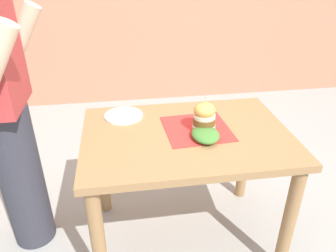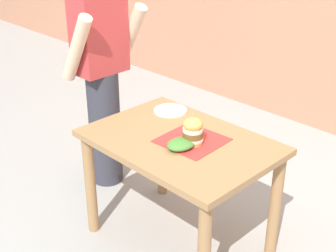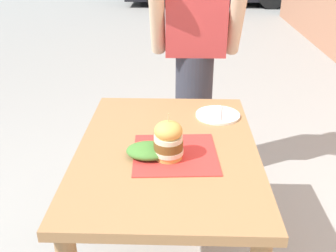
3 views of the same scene
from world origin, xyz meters
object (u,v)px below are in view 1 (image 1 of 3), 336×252
at_px(side_plate_with_forks, 124,116).
at_px(patio_table, 186,154).
at_px(side_salad, 205,134).
at_px(diner_across_table, 4,110).
at_px(sandwich, 204,117).
at_px(pickle_spear, 201,137).

bearing_deg(side_plate_with_forks, patio_table, -126.87).
xyz_separation_m(side_salad, diner_across_table, (0.22, 1.00, 0.11)).
bearing_deg(patio_table, sandwich, -85.64).
relative_size(sandwich, diner_across_table, 0.12).
height_order(sandwich, side_plate_with_forks, sandwich).
height_order(sandwich, side_salad, sandwich).
bearing_deg(diner_across_table, pickle_spear, -102.63).
distance_m(patio_table, pickle_spear, 0.17).
bearing_deg(pickle_spear, sandwich, -23.52).
bearing_deg(pickle_spear, side_plate_with_forks, 50.01).
height_order(sandwich, diner_across_table, diner_across_table).
height_order(pickle_spear, side_plate_with_forks, pickle_spear).
xyz_separation_m(pickle_spear, diner_across_table, (0.22, 0.98, 0.12)).
bearing_deg(diner_across_table, patio_table, -98.84).
xyz_separation_m(pickle_spear, side_plate_with_forks, (0.32, 0.38, -0.01)).
xyz_separation_m(side_plate_with_forks, side_salad, (-0.32, -0.40, 0.02)).
bearing_deg(pickle_spear, patio_table, 36.62).
bearing_deg(patio_table, side_plate_with_forks, 53.13).
xyz_separation_m(pickle_spear, side_salad, (0.00, -0.02, 0.01)).
height_order(pickle_spear, diner_across_table, diner_across_table).
xyz_separation_m(sandwich, pickle_spear, (-0.08, 0.04, -0.07)).
distance_m(side_plate_with_forks, diner_across_table, 0.62).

